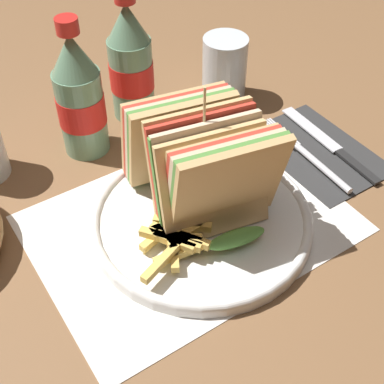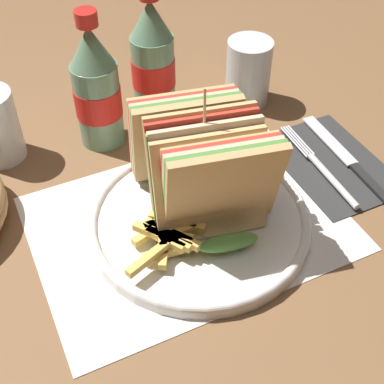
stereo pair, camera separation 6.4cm
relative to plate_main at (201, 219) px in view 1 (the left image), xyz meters
name	(u,v)px [view 1 (the left image)]	position (x,y,z in m)	size (l,w,h in m)	color
ground_plane	(188,235)	(-0.02, -0.01, -0.01)	(4.00, 4.00, 0.00)	brown
placemat	(191,223)	(-0.01, 0.01, -0.01)	(0.37, 0.27, 0.00)	silver
plate_main	(201,219)	(0.00, 0.00, 0.00)	(0.27, 0.27, 0.02)	white
club_sandwich	(202,164)	(0.01, 0.02, 0.07)	(0.15, 0.20, 0.17)	tan
fries_pile	(174,238)	(-0.05, -0.02, 0.02)	(0.11, 0.08, 0.02)	#E0B756
napkin	(317,151)	(0.21, 0.03, -0.01)	(0.13, 0.19, 0.00)	#2D2D2D
fork	(314,160)	(0.19, 0.01, 0.00)	(0.02, 0.18, 0.01)	silver
knife	(330,144)	(0.24, 0.02, 0.00)	(0.02, 0.19, 0.00)	black
coke_bottle_near	(80,98)	(-0.05, 0.21, 0.07)	(0.06, 0.06, 0.20)	slate
coke_bottle_far	(131,64)	(0.05, 0.25, 0.07)	(0.06, 0.06, 0.20)	slate
glass_near	(224,73)	(0.19, 0.21, 0.03)	(0.07, 0.07, 0.10)	silver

